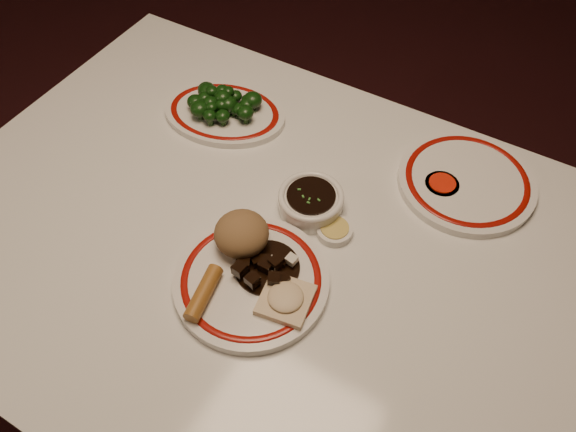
# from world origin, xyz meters

# --- Properties ---
(ground) EXTENTS (7.00, 7.00, 0.00)m
(ground) POSITION_xyz_m (0.00, 0.00, 0.00)
(ground) COLOR black
(ground) RESTS_ON ground
(dining_table) EXTENTS (1.20, 0.90, 0.75)m
(dining_table) POSITION_xyz_m (0.00, 0.00, 0.66)
(dining_table) COLOR white
(dining_table) RESTS_ON ground
(main_plate) EXTENTS (0.31, 0.31, 0.02)m
(main_plate) POSITION_xyz_m (0.05, -0.09, 0.76)
(main_plate) COLOR white
(main_plate) RESTS_ON dining_table
(rice_mound) EXTENTS (0.09, 0.09, 0.07)m
(rice_mound) POSITION_xyz_m (0.00, -0.04, 0.80)
(rice_mound) COLOR olive
(rice_mound) RESTS_ON main_plate
(spring_roll) EXTENTS (0.04, 0.10, 0.03)m
(spring_roll) POSITION_xyz_m (0.00, -0.15, 0.78)
(spring_roll) COLOR #9C6426
(spring_roll) RESTS_ON main_plate
(fried_wonton) EXTENTS (0.09, 0.09, 0.02)m
(fried_wonton) POSITION_xyz_m (0.12, -0.10, 0.78)
(fried_wonton) COLOR beige
(fried_wonton) RESTS_ON main_plate
(stirfry_heap) EXTENTS (0.11, 0.11, 0.03)m
(stirfry_heap) POSITION_xyz_m (0.06, -0.06, 0.78)
(stirfry_heap) COLOR black
(stirfry_heap) RESTS_ON main_plate
(broccoli_plate) EXTENTS (0.29, 0.27, 0.02)m
(broccoli_plate) POSITION_xyz_m (-0.22, 0.23, 0.76)
(broccoli_plate) COLOR white
(broccoli_plate) RESTS_ON dining_table
(broccoli_pile) EXTENTS (0.15, 0.12, 0.05)m
(broccoli_pile) POSITION_xyz_m (-0.22, 0.23, 0.79)
(broccoli_pile) COLOR #23471C
(broccoli_pile) RESTS_ON broccoli_plate
(soy_bowl) EXTENTS (0.12, 0.12, 0.04)m
(soy_bowl) POSITION_xyz_m (0.06, 0.10, 0.77)
(soy_bowl) COLOR white
(soy_bowl) RESTS_ON dining_table
(sweet_sour_dish) EXTENTS (0.06, 0.06, 0.02)m
(sweet_sour_dish) POSITION_xyz_m (0.24, 0.27, 0.76)
(sweet_sour_dish) COLOR white
(sweet_sour_dish) RESTS_ON dining_table
(mustard_dish) EXTENTS (0.06, 0.06, 0.02)m
(mustard_dish) POSITION_xyz_m (0.12, 0.07, 0.76)
(mustard_dish) COLOR white
(mustard_dish) RESTS_ON dining_table
(far_plate) EXTENTS (0.26, 0.26, 0.02)m
(far_plate) POSITION_xyz_m (0.28, 0.30, 0.76)
(far_plate) COLOR white
(far_plate) RESTS_ON dining_table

